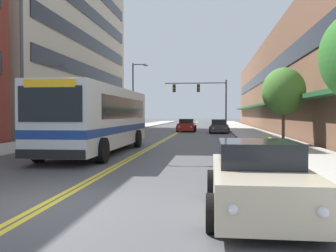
# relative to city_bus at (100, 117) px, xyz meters

# --- Properties ---
(ground_plane) EXTENTS (240.00, 240.00, 0.00)m
(ground_plane) POSITION_rel_city_bus_xyz_m (2.04, 26.56, -1.79)
(ground_plane) COLOR #4C4C4F
(sidewalk_left) EXTENTS (3.75, 106.00, 0.14)m
(sidewalk_left) POSITION_rel_city_bus_xyz_m (-5.33, 26.56, -1.72)
(sidewalk_left) COLOR #B2ADA5
(sidewalk_left) RESTS_ON ground_plane
(sidewalk_right) EXTENTS (3.75, 106.00, 0.14)m
(sidewalk_right) POSITION_rel_city_bus_xyz_m (9.42, 26.56, -1.72)
(sidewalk_right) COLOR #B2ADA5
(sidewalk_right) RESTS_ON ground_plane
(centre_line) EXTENTS (0.34, 106.00, 0.01)m
(centre_line) POSITION_rel_city_bus_xyz_m (2.04, 26.56, -1.79)
(centre_line) COLOR yellow
(centre_line) RESTS_ON ground_plane
(office_tower_left) EXTENTS (12.08, 30.23, 22.41)m
(office_tower_left) POSITION_rel_city_bus_xyz_m (-13.44, 21.59, 9.42)
(office_tower_left) COLOR beige
(office_tower_left) RESTS_ON ground_plane
(storefront_row_right) EXTENTS (9.10, 68.00, 10.35)m
(storefront_row_right) POSITION_rel_city_bus_xyz_m (15.52, 26.56, 3.38)
(storefront_row_right) COLOR brown
(storefront_row_right) RESTS_ON ground_plane
(city_bus) EXTENTS (2.90, 11.39, 3.17)m
(city_bus) POSITION_rel_city_bus_xyz_m (0.00, 0.00, 0.00)
(city_bus) COLOR silver
(city_bus) RESTS_ON ground_plane
(car_beige_parked_left_near) EXTENTS (2.13, 4.21, 1.37)m
(car_beige_parked_left_near) POSITION_rel_city_bus_xyz_m (-2.33, 17.30, -1.16)
(car_beige_parked_left_near) COLOR #BCAD89
(car_beige_parked_left_near) RESTS_ON ground_plane
(car_silver_parked_left_mid) EXTENTS (2.09, 4.87, 1.28)m
(car_silver_parked_left_mid) POSITION_rel_city_bus_xyz_m (-2.28, 9.64, -1.18)
(car_silver_parked_left_mid) COLOR #B7B7BC
(car_silver_parked_left_mid) RESTS_ON ground_plane
(car_champagne_parked_right_foreground) EXTENTS (1.98, 4.25, 1.38)m
(car_champagne_parked_right_foreground) POSITION_rel_city_bus_xyz_m (6.40, -10.70, -1.15)
(car_champagne_parked_right_foreground) COLOR beige
(car_champagne_parked_right_foreground) RESTS_ON ground_plane
(car_dark_grey_parked_right_mid) EXTENTS (2.00, 4.84, 1.38)m
(car_dark_grey_parked_right_mid) POSITION_rel_city_bus_xyz_m (6.29, 20.70, -1.16)
(car_dark_grey_parked_right_mid) COLOR #38383D
(car_dark_grey_parked_right_mid) RESTS_ON ground_plane
(car_red_moving_lead) EXTENTS (2.06, 4.42, 1.39)m
(car_red_moving_lead) POSITION_rel_city_bus_xyz_m (2.80, 23.19, -1.14)
(car_red_moving_lead) COLOR maroon
(car_red_moving_lead) RESTS_ON ground_plane
(traffic_signal_mast) EXTENTS (7.35, 0.38, 5.97)m
(traffic_signal_mast) POSITION_rel_city_bus_xyz_m (4.63, 26.75, 2.52)
(traffic_signal_mast) COLOR #47474C
(traffic_signal_mast) RESTS_ON ground_plane
(street_lamp_left_near) EXTENTS (1.90, 0.28, 9.13)m
(street_lamp_left_near) POSITION_rel_city_bus_xyz_m (-3.04, -1.49, 3.50)
(street_lamp_left_near) COLOR #47474C
(street_lamp_left_near) RESTS_ON ground_plane
(street_lamp_left_far) EXTENTS (1.83, 0.28, 7.64)m
(street_lamp_left_far) POSITION_rel_city_bus_xyz_m (-3.02, 23.41, 2.72)
(street_lamp_left_far) COLOR #47474C
(street_lamp_left_far) RESTS_ON ground_plane
(street_tree_right_mid) EXTENTS (2.51, 2.51, 4.50)m
(street_tree_right_mid) POSITION_rel_city_bus_xyz_m (9.71, 4.55, 1.46)
(street_tree_right_mid) COLOR brown
(street_tree_right_mid) RESTS_ON sidewalk_right
(fire_hydrant) EXTENTS (0.34, 0.26, 0.78)m
(fire_hydrant) POSITION_rel_city_bus_xyz_m (7.99, -1.73, -1.26)
(fire_hydrant) COLOR yellow
(fire_hydrant) RESTS_ON sidewalk_right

